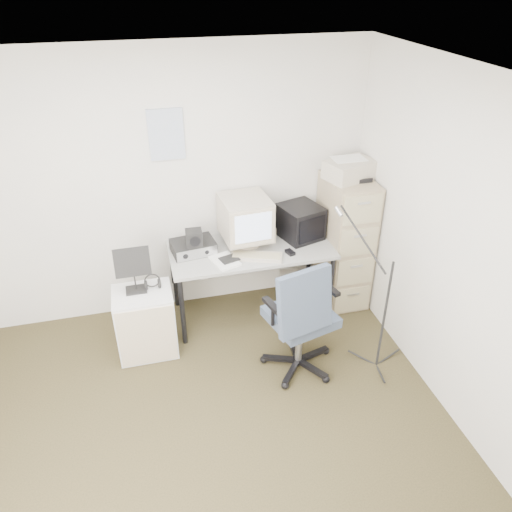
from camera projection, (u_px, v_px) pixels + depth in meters
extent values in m
cube|color=#302C1B|center=(216.00, 442.00, 3.65)|extent=(3.60, 3.60, 0.01)
cube|color=white|center=(194.00, 91.00, 2.36)|extent=(3.60, 3.60, 0.01)
cube|color=beige|center=(173.00, 188.00, 4.50)|extent=(3.60, 0.02, 2.50)
cube|color=beige|center=(469.00, 264.00, 3.39)|extent=(0.02, 3.60, 2.50)
cube|color=white|center=(166.00, 135.00, 4.22)|extent=(0.30, 0.02, 0.44)
cube|color=tan|center=(344.00, 242.00, 4.88)|extent=(0.40, 0.60, 1.30)
cube|color=#C0AF95|center=(350.00, 170.00, 4.53)|extent=(0.51, 0.42, 0.17)
cube|color=#999999|center=(251.00, 281.00, 4.80)|extent=(1.50, 0.70, 0.73)
cube|color=#C0AF95|center=(245.00, 222.00, 4.56)|extent=(0.45, 0.47, 0.47)
cube|color=black|center=(300.00, 222.00, 4.72)|extent=(0.44, 0.45, 0.32)
cube|color=#C6B498|center=(271.00, 234.00, 4.68)|extent=(0.08, 0.08, 0.15)
cube|color=#C0AF95|center=(256.00, 256.00, 4.46)|extent=(0.49, 0.31, 0.03)
cube|color=black|center=(290.00, 252.00, 4.52)|extent=(0.08, 0.11, 0.03)
cube|color=black|center=(193.00, 247.00, 4.53)|extent=(0.41, 0.32, 0.11)
cube|color=black|center=(194.00, 238.00, 4.41)|extent=(0.15, 0.14, 0.14)
cube|color=white|center=(225.00, 261.00, 4.40)|extent=(0.27, 0.31, 0.02)
cube|color=#C0AF95|center=(291.00, 297.00, 4.87)|extent=(0.24, 0.44, 0.38)
cube|color=#3B4453|center=(301.00, 315.00, 4.05)|extent=(0.78, 0.78, 1.10)
cube|color=silver|center=(146.00, 322.00, 4.35)|extent=(0.50, 0.40, 0.62)
cube|color=black|center=(133.00, 269.00, 4.12)|extent=(0.33, 0.26, 0.43)
torus|color=black|center=(153.00, 283.00, 4.24)|extent=(0.17, 0.17, 0.03)
cylinder|color=black|center=(387.00, 300.00, 3.99)|extent=(0.03, 0.03, 1.37)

